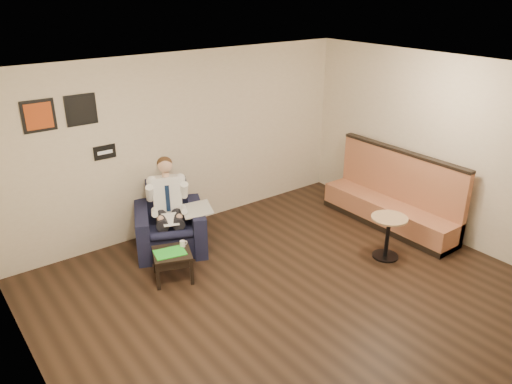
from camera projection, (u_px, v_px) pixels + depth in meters
ground at (310, 308)px, 6.21m from camera, size 6.00×6.00×0.00m
wall_back at (185, 142)px, 7.87m from camera, size 6.00×0.02×2.80m
wall_left at (41, 298)px, 4.01m from camera, size 0.02×6.00×2.80m
wall_right at (465, 155)px, 7.32m from camera, size 0.02×6.00×2.80m
ceiling at (321, 82)px, 5.12m from camera, size 6.00×6.00×0.02m
seating_sign at (105, 152)px, 7.11m from camera, size 0.32×0.02×0.20m
art_print_left at (39, 116)px, 6.41m from camera, size 0.42×0.03×0.42m
art_print_right at (81, 110)px, 6.71m from camera, size 0.42×0.03×0.42m
armchair at (170, 219)px, 7.41m from camera, size 1.31×1.31×0.96m
seated_man at (169, 212)px, 7.23m from camera, size 0.95×1.11×1.32m
lap_papers at (170, 219)px, 7.17m from camera, size 0.31×0.37×0.01m
newspaper at (197, 209)px, 7.34m from camera, size 0.57×0.64×0.01m
side_table at (173, 265)px, 6.75m from camera, size 0.64×0.64×0.41m
green_folder at (170, 253)px, 6.65m from camera, size 0.46×0.37×0.01m
coffee_mug at (182, 244)px, 6.79m from camera, size 0.10×0.10×0.09m
smartphone at (174, 246)px, 6.81m from camera, size 0.14×0.12×0.01m
banquette at (391, 190)px, 8.08m from camera, size 0.58×2.42×1.24m
cafe_table at (387, 237)px, 7.23m from camera, size 0.58×0.58×0.65m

